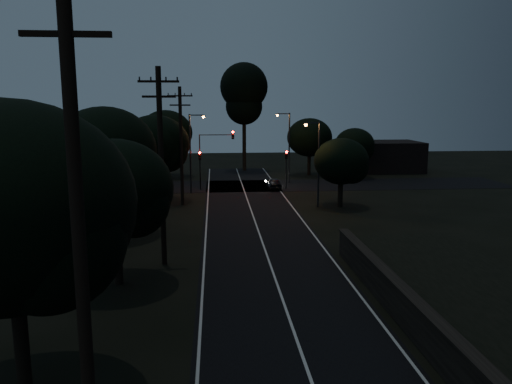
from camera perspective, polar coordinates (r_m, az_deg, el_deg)
road_surface at (r=44.78m, az=-0.76°, el=-1.55°), size 60.00×70.00×0.03m
utility_pole_near at (r=11.38m, az=-19.60°, el=-4.68°), size 2.20×0.30×12.00m
utility_pole_mid at (r=27.98m, az=-10.78°, el=3.14°), size 2.20×0.30×11.00m
utility_pole_far at (r=44.87m, az=-8.56°, el=5.43°), size 2.20×0.30×10.50m
tree_left_a at (r=15.86m, az=-25.65°, el=-2.10°), size 7.28×7.28×9.21m
tree_left_b at (r=25.33m, az=-15.47°, el=0.04°), size 5.80×5.80×7.37m
tree_left_c at (r=35.39m, az=-16.52°, el=4.31°), size 7.02×7.02×8.87m
tree_left_d at (r=46.95m, az=-11.19°, el=5.22°), size 6.34×6.34×8.04m
tree_far_nw at (r=62.87m, az=-10.05°, el=6.57°), size 6.53×6.53×8.27m
tree_far_w at (r=59.62m, az=-15.22°, el=5.92°), size 6.13×6.13×7.81m
tree_far_ne at (r=63.86m, az=6.33°, el=6.10°), size 5.72×5.72×7.24m
tree_far_e at (r=62.19m, az=11.36°, el=5.20°), size 4.82×4.82×6.12m
tree_right_a at (r=44.29m, az=9.96°, el=3.34°), size 4.80×4.80×6.10m
tall_pine at (r=67.77m, az=-1.38°, el=11.23°), size 6.36×6.36×14.44m
building_left at (r=67.16m, az=-19.41°, el=3.66°), size 10.00×8.00×4.40m
building_right at (r=69.93m, az=14.53°, el=3.98°), size 9.00×7.00×4.00m
signal_left at (r=53.01m, az=-6.42°, el=3.30°), size 0.28×0.35×4.10m
signal_right at (r=53.54m, az=3.48°, el=3.41°), size 0.28×0.35×4.10m
signal_mast at (r=52.84m, az=-4.62°, el=4.94°), size 3.70×0.35×6.25m
streetlight_a at (r=50.88m, az=-7.32°, el=5.03°), size 1.66×0.26×8.00m
streetlight_b at (r=57.42m, az=3.63°, el=5.66°), size 1.66×0.26×8.00m
streetlight_c at (r=43.81m, az=6.97°, el=3.86°), size 1.46×0.26×7.50m
car at (r=53.41m, az=2.01°, el=0.98°), size 1.53×3.57×1.20m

